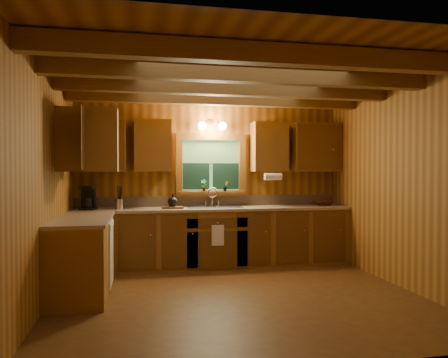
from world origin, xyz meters
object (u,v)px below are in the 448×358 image
sink (214,210)px  cutting_board (173,208)px  wicker_basket (323,203)px  coffee_maker (88,198)px

sink → cutting_board: size_ratio=2.66×
sink → wicker_basket: (1.80, 0.04, 0.08)m
coffee_maker → cutting_board: size_ratio=1.11×
coffee_maker → cutting_board: 1.22m
cutting_board → sink: bearing=7.0°
coffee_maker → cutting_board: coffee_maker is taller
sink → coffee_maker: coffee_maker is taller
coffee_maker → cutting_board: (1.21, -0.06, -0.16)m
sink → coffee_maker: bearing=-179.3°
cutting_board → wicker_basket: 2.44m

